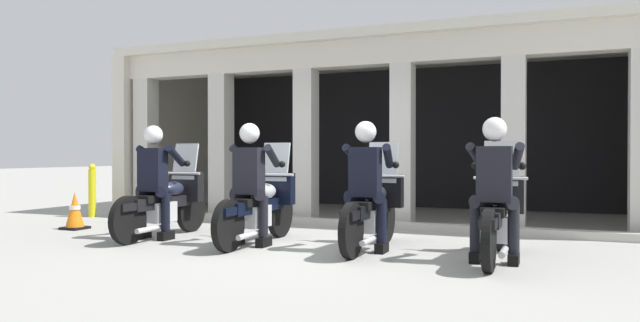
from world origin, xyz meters
The scene contains 13 objects.
ground_plane centered at (0.00, 3.00, 0.00)m, with size 80.00×80.00×0.00m, color #999993.
station_building centered at (-0.33, 4.39, 2.04)m, with size 9.81×4.16×3.27m.
kerb_strip centered at (-0.33, 1.86, 0.06)m, with size 9.31×0.24×0.12m, color #B7B5AD.
motorcycle_far_left centered at (-2.28, -0.13, 0.50)m, with size 0.62×2.04×1.35m.
police_officer_far_left centered at (-2.28, -0.42, 0.94)m, with size 0.63×0.61×1.58m.
motorcycle_center_left centered at (-0.76, -0.13, 0.50)m, with size 0.62×2.04×1.35m.
police_officer_center_left centered at (-0.76, -0.42, 0.94)m, with size 0.63×0.61×1.58m.
motorcycle_center_right centered at (0.76, 0.01, 0.50)m, with size 0.62×2.04×1.35m.
police_officer_center_right centered at (0.76, -0.27, 0.94)m, with size 0.63×0.61×1.58m.
motorcycle_far_right centered at (2.29, -0.18, 0.50)m, with size 0.62×2.04×1.35m.
police_officer_far_right centered at (2.28, -0.47, 0.94)m, with size 0.63×0.61×1.58m.
traffic_cone_flank centered at (-4.14, -0.02, 0.29)m, with size 0.34×0.34×0.59m.
bollard_kerbside centered at (-5.23, 1.48, 0.50)m, with size 0.14×0.14×1.01m.
Camera 1 is at (2.95, -7.00, 1.18)m, focal length 32.65 mm.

